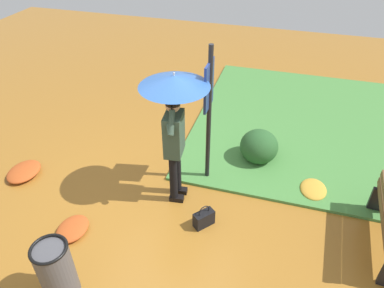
% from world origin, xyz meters
% --- Properties ---
extents(ground_plane, '(18.00, 18.00, 0.00)m').
position_xyz_m(ground_plane, '(0.00, 0.00, 0.00)').
color(ground_plane, '#9E6623').
extents(grass_verge, '(4.80, 4.00, 0.05)m').
position_xyz_m(grass_verge, '(2.95, -1.88, 0.03)').
color(grass_verge, '#47843D').
rests_on(grass_verge, ground_plane).
extents(person_with_umbrella, '(0.96, 0.96, 2.04)m').
position_xyz_m(person_with_umbrella, '(0.33, -0.15, 1.55)').
color(person_with_umbrella, black).
rests_on(person_with_umbrella, ground_plane).
extents(info_sign_post, '(0.44, 0.07, 2.30)m').
position_xyz_m(info_sign_post, '(0.81, -0.51, 1.44)').
color(info_sign_post, black).
rests_on(info_sign_post, ground_plane).
extents(handbag, '(0.32, 0.30, 0.37)m').
position_xyz_m(handbag, '(-0.20, -0.73, 0.13)').
color(handbag, black).
rests_on(handbag, ground_plane).
extents(trash_bin, '(0.42, 0.42, 0.83)m').
position_xyz_m(trash_bin, '(-1.70, 0.61, 0.42)').
color(trash_bin, '#4C4C51').
rests_on(trash_bin, ground_plane).
extents(shrub_cluster, '(0.73, 0.66, 0.60)m').
position_xyz_m(shrub_cluster, '(1.56, -1.29, 0.28)').
color(shrub_cluster, '#285628').
rests_on(shrub_cluster, ground_plane).
extents(leaf_pile_near_person, '(0.62, 0.50, 0.14)m').
position_xyz_m(leaf_pile_near_person, '(0.01, 2.46, 0.07)').
color(leaf_pile_near_person, '#B74C1E').
rests_on(leaf_pile_near_person, ground_plane).
extents(leaf_pile_by_bench, '(0.52, 0.42, 0.11)m').
position_xyz_m(leaf_pile_by_bench, '(-0.85, 1.01, 0.06)').
color(leaf_pile_by_bench, '#B74C1E').
rests_on(leaf_pile_by_bench, ground_plane).
extents(leaf_pile_far_path, '(0.51, 0.41, 0.11)m').
position_xyz_m(leaf_pile_far_path, '(0.95, -2.24, 0.06)').
color(leaf_pile_far_path, gold).
rests_on(leaf_pile_far_path, ground_plane).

